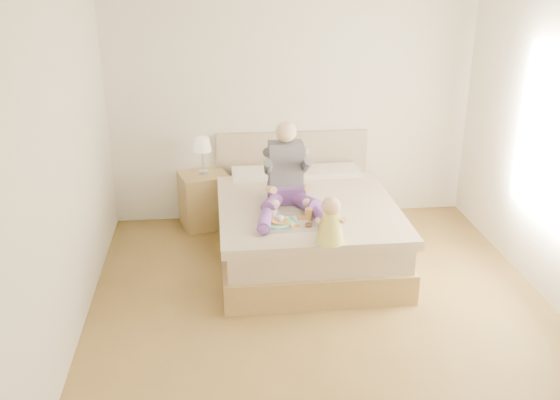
{
  "coord_description": "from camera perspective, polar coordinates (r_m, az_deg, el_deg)",
  "views": [
    {
      "loc": [
        -0.86,
        -4.58,
        2.88
      ],
      "look_at": [
        -0.3,
        0.55,
        0.8
      ],
      "focal_mm": 40.0,
      "sensor_mm": 36.0,
      "label": 1
    }
  ],
  "objects": [
    {
      "name": "baby",
      "position": [
        5.18,
        4.63,
        -2.15
      ],
      "size": [
        0.27,
        0.36,
        0.4
      ],
      "rotation": [
        0.0,
        0.0,
        -0.1
      ],
      "color": "#E2D847",
      "rests_on": "bed"
    },
    {
      "name": "room",
      "position": [
        4.88,
        5.2,
        5.51
      ],
      "size": [
        4.02,
        4.22,
        2.71
      ],
      "color": "brown",
      "rests_on": "ground"
    },
    {
      "name": "bed",
      "position": [
        6.28,
        2.22,
        -2.19
      ],
      "size": [
        1.7,
        2.18,
        1.0
      ],
      "color": "olive",
      "rests_on": "ground"
    },
    {
      "name": "adult",
      "position": [
        5.87,
        0.71,
        1.65
      ],
      "size": [
        0.69,
        0.96,
        0.81
      ],
      "rotation": [
        0.0,
        0.0,
        0.0
      ],
      "color": "#5F3484",
      "rests_on": "bed"
    },
    {
      "name": "lamp",
      "position": [
        6.76,
        -7.12,
        4.88
      ],
      "size": [
        0.2,
        0.2,
        0.41
      ],
      "color": "silver",
      "rests_on": "nightstand"
    },
    {
      "name": "nightstand",
      "position": [
        6.96,
        -6.91,
        0.02
      ],
      "size": [
        0.6,
        0.56,
        0.61
      ],
      "rotation": [
        0.0,
        0.0,
        0.26
      ],
      "color": "olive",
      "rests_on": "ground"
    },
    {
      "name": "tray",
      "position": [
        5.54,
        0.93,
        -1.94
      ],
      "size": [
        0.44,
        0.35,
        0.13
      ],
      "rotation": [
        0.0,
        0.0,
        0.02
      ],
      "color": "silver",
      "rests_on": "bed"
    }
  ]
}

